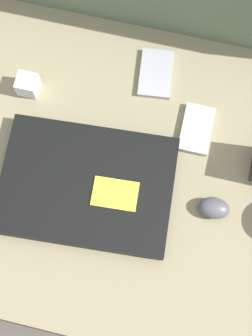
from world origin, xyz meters
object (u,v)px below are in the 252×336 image
Objects in this scene: computer_mouse at (214,208)px; phone_silver at (197,129)px; charger_brick at (28,85)px; laptop at (87,185)px; phone_black at (156,74)px.

phone_silver is at bearing 109.19° from computer_mouse.
laptop is at bearing -45.94° from charger_brick.
laptop reaches higher than phone_silver.
phone_black is at bearing 136.10° from phone_silver.
computer_mouse reaches higher than phone_black.
charger_brick reaches higher than computer_mouse.
computer_mouse is 0.54× the size of phone_black.
phone_black is 0.28m from charger_brick.
phone_black is (-0.18, 0.27, -0.01)m from computer_mouse.
laptop is 3.41× the size of phone_silver.
phone_silver is 0.89× the size of phone_black.
laptop reaches higher than phone_black.
charger_brick reaches higher than laptop.
computer_mouse is 1.50× the size of charger_brick.
charger_brick is at bearing 178.52° from phone_silver.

